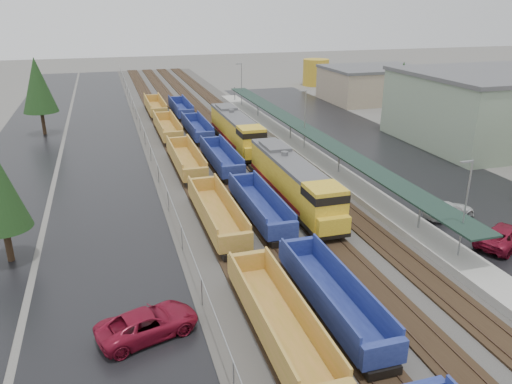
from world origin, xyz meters
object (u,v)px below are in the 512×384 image
well_string_blue (259,207)px  parked_car_west_c (148,324)px  well_string_yellow (216,214)px  parked_car_east_c (449,210)px  parked_car_east_b (504,236)px  locomotive_trail (237,130)px  locomotive_lead (294,182)px  storage_tank (316,72)px

well_string_blue → parked_car_west_c: well_string_blue is taller
well_string_yellow → parked_car_east_c: (20.23, -4.20, -0.46)m
parked_car_west_c → parked_car_east_b: (27.95, 3.44, -0.00)m
parked_car_west_c → parked_car_east_b: bearing=-99.6°
well_string_blue → parked_car_east_c: well_string_blue is taller
parked_car_east_b → well_string_yellow: bearing=40.3°
parked_car_west_c → well_string_blue: bearing=-54.8°
locomotive_trail → parked_car_east_b: size_ratio=3.34×
locomotive_trail → parked_car_east_c: bearing=-66.2°
locomotive_lead → parked_car_west_c: size_ratio=3.32×
well_string_blue → parked_car_east_b: size_ratio=17.73×
well_string_blue → well_string_yellow: bearing=-172.7°
parked_car_east_c → well_string_blue: bearing=66.1°
storage_tank → parked_car_east_c: size_ratio=1.20×
well_string_yellow → parked_car_west_c: size_ratio=18.85×
well_string_yellow → parked_car_west_c: 15.28m
parked_car_east_b → parked_car_east_c: (-0.67, 5.92, -0.10)m
locomotive_lead → well_string_blue: size_ratio=0.19×
well_string_blue → parked_car_east_b: bearing=-32.2°
locomotive_trail → locomotive_lead: bearing=-90.0°
parked_car_west_c → parked_car_east_b: size_ratio=1.00×
locomotive_trail → well_string_yellow: (-8.00, -23.58, -1.18)m
locomotive_trail → well_string_blue: bearing=-99.8°
storage_tank → parked_car_east_c: storage_tank is taller
parked_car_east_c → parked_car_east_b: bearing=178.8°
locomotive_lead → parked_car_east_c: locomotive_lead is taller
parked_car_east_c → parked_car_west_c: bearing=101.3°
locomotive_lead → locomotive_trail: bearing=90.0°
well_string_yellow → parked_car_east_b: 23.22m
well_string_yellow → parked_car_east_b: (20.90, -10.12, -0.37)m
storage_tank → parked_car_east_b: (-18.03, -79.68, -2.14)m
storage_tank → parked_car_west_c: (-45.98, -83.12, -2.14)m
parked_car_west_c → locomotive_trail: bearing=-38.7°
locomotive_lead → parked_car_west_c: (-15.05, -16.14, -1.54)m
well_string_yellow → storage_tank: storage_tank is taller
locomotive_lead → storage_tank: 73.78m
parked_car_west_c → parked_car_east_c: bearing=-87.7°
locomotive_trail → well_string_yellow: size_ratio=0.18×
locomotive_trail → well_string_blue: locomotive_trail is taller
locomotive_trail → parked_car_east_b: bearing=-69.1°
storage_tank → well_string_blue: bearing=-116.8°
well_string_blue → parked_car_west_c: size_ratio=17.65×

